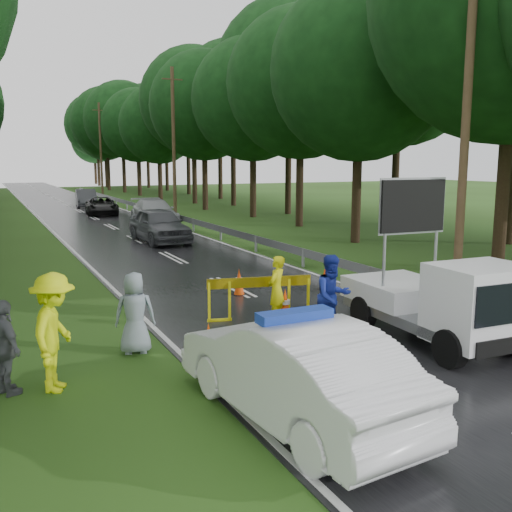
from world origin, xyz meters
TOP-DOWN VIEW (x-y plane):
  - ground at (0.00, 0.00)m, footprint 160.00×160.00m
  - road at (0.00, 30.00)m, footprint 7.00×140.00m
  - guardrail at (3.70, 29.67)m, footprint 0.12×60.06m
  - utility_pole_near at (5.20, 2.00)m, footprint 1.40×0.24m
  - utility_pole_mid at (5.20, 28.00)m, footprint 1.40×0.24m
  - utility_pole_far at (5.20, 54.00)m, footprint 1.40×0.24m
  - police_sedan at (-2.73, -2.73)m, footprint 2.08×4.81m
  - work_truck at (1.87, -0.92)m, footprint 2.09×4.40m
  - barrier at (-0.79, 2.43)m, footprint 2.53×0.64m
  - officer at (-0.55, 2.00)m, footprint 0.71×0.68m
  - civilian at (0.05, 0.50)m, footprint 0.91×0.71m
  - bystander_left at (-5.81, 0.00)m, footprint 1.20×1.50m
  - bystander_mid at (-6.57, 0.15)m, footprint 0.72×1.03m
  - bystander_right at (-4.13, 1.31)m, footprint 0.93×0.73m
  - queue_car_first at (0.80, 16.63)m, footprint 2.14×4.92m
  - queue_car_second at (2.59, 23.97)m, footprint 2.50×5.50m
  - queue_car_third at (0.97, 32.02)m, footprint 2.62×4.79m
  - queue_car_fourth at (1.16, 39.82)m, footprint 2.01×4.65m
  - cone_near_left at (-2.94, -2.55)m, footprint 0.38×0.38m
  - cone_center at (-0.32, 2.00)m, footprint 0.39×0.39m
  - cone_far at (-0.20, 5.00)m, footprint 0.37×0.37m
  - cone_left_mid at (-2.87, 0.50)m, footprint 0.32×0.32m
  - cone_right at (2.40, 4.50)m, footprint 0.33×0.33m

SIDE VIEW (x-z plane):
  - ground at x=0.00m, z-range 0.00..0.00m
  - road at x=0.00m, z-range 0.00..0.02m
  - cone_left_mid at x=-2.87m, z-range -0.01..0.66m
  - cone_right at x=2.40m, z-range -0.01..0.69m
  - cone_far at x=-0.20m, z-range -0.01..0.77m
  - cone_near_left at x=-2.94m, z-range -0.01..0.80m
  - cone_center at x=-0.32m, z-range -0.01..0.81m
  - guardrail at x=3.70m, z-range 0.20..0.90m
  - queue_car_third at x=0.97m, z-range 0.00..1.27m
  - queue_car_fourth at x=1.16m, z-range 0.00..1.49m
  - police_sedan at x=-2.73m, z-range -0.07..1.62m
  - queue_car_second at x=2.59m, z-range 0.00..1.56m
  - barrier at x=-0.79m, z-range 0.27..1.34m
  - bystander_mid at x=-6.57m, z-range 0.00..1.62m
  - officer at x=-0.55m, z-range 0.00..1.63m
  - queue_car_first at x=0.80m, z-range 0.00..1.65m
  - bystander_right at x=-4.13m, z-range 0.00..1.67m
  - civilian at x=0.05m, z-range 0.00..1.84m
  - work_truck at x=1.87m, z-range -0.79..2.66m
  - bystander_left at x=-5.81m, z-range 0.00..2.03m
  - utility_pole_near at x=5.20m, z-range 0.06..10.06m
  - utility_pole_mid at x=5.20m, z-range 0.06..10.06m
  - utility_pole_far at x=5.20m, z-range 0.06..10.06m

